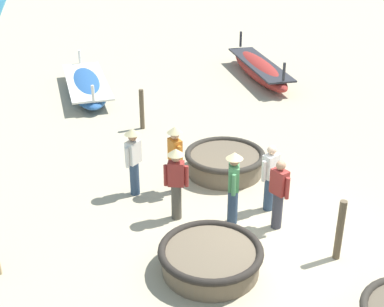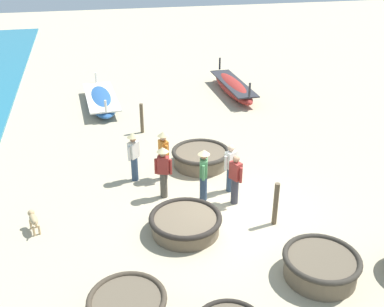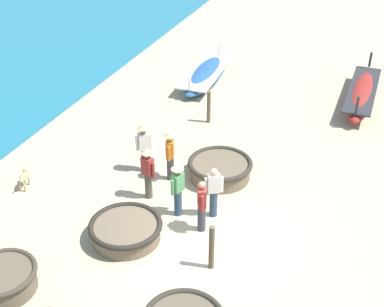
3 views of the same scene
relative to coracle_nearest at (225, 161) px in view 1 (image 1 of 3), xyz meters
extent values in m
plane|color=#BCAD8C|center=(0.09, -2.98, -0.32)|extent=(80.00, 80.00, 0.00)
cylinder|color=brown|center=(0.00, 0.00, -0.07)|extent=(1.87, 1.87, 0.52)
torus|color=#332D26|center=(0.00, 0.00, 0.19)|extent=(2.02, 2.02, 0.15)
cylinder|color=brown|center=(-1.38, -3.67, -0.10)|extent=(1.82, 1.82, 0.45)
torus|color=#28231E|center=(-1.38, -3.67, 0.12)|extent=(1.97, 1.97, 0.15)
ellipsoid|color=#285693|center=(-2.99, 6.90, -0.05)|extent=(1.51, 4.75, 0.55)
cube|color=silver|center=(-2.99, 6.90, 0.13)|extent=(1.54, 4.37, 0.06)
cylinder|color=silver|center=(-3.09, 9.06, 0.43)|extent=(0.10, 0.10, 0.50)
cylinder|color=silver|center=(-2.90, 4.75, 0.43)|extent=(0.10, 0.10, 0.50)
ellipsoid|color=maroon|center=(3.51, 7.09, 0.03)|extent=(1.00, 5.05, 0.70)
cube|color=#2D2D33|center=(3.51, 7.09, 0.25)|extent=(1.04, 4.65, 0.06)
cylinder|color=#2D2D33|center=(3.51, 9.42, 0.64)|extent=(0.10, 0.10, 0.63)
cylinder|color=#2D2D33|center=(3.51, 4.77, 0.64)|extent=(0.10, 0.10, 0.63)
cylinder|color=#383842|center=(-1.40, -0.63, 0.09)|extent=(0.22, 0.22, 0.82)
cube|color=orange|center=(-1.40, -0.63, 0.77)|extent=(0.30, 0.39, 0.54)
sphere|color=tan|center=(-1.40, -0.63, 1.15)|extent=(0.20, 0.20, 0.20)
cylinder|color=orange|center=(-1.34, -0.84, 0.72)|extent=(0.09, 0.09, 0.48)
cylinder|color=orange|center=(-1.46, -0.42, 0.72)|extent=(0.09, 0.09, 0.48)
cone|color=#D1BC84|center=(-1.40, -0.63, 1.28)|extent=(0.36, 0.36, 0.14)
cylinder|color=#383842|center=(0.36, -2.60, 0.09)|extent=(0.22, 0.22, 0.82)
cube|color=maroon|center=(0.36, -2.60, 0.77)|extent=(0.34, 0.40, 0.54)
sphere|color=#A37556|center=(0.36, -2.60, 1.15)|extent=(0.20, 0.20, 0.20)
cylinder|color=maroon|center=(0.45, -2.80, 0.72)|extent=(0.09, 0.09, 0.48)
cylinder|color=maroon|center=(0.27, -2.40, 0.72)|extent=(0.09, 0.09, 0.48)
cylinder|color=#4C473D|center=(-1.62, -1.75, 0.09)|extent=(0.22, 0.22, 0.82)
cube|color=maroon|center=(-1.62, -1.75, 0.77)|extent=(0.39, 0.32, 0.54)
sphere|color=#A37556|center=(-1.62, -1.75, 1.15)|extent=(0.20, 0.20, 0.20)
cylinder|color=maroon|center=(-1.41, -1.82, 0.72)|extent=(0.09, 0.09, 0.48)
cylinder|color=maroon|center=(-1.82, -1.68, 0.72)|extent=(0.09, 0.09, 0.48)
cone|color=#D1BC84|center=(-1.62, -1.75, 1.28)|extent=(0.36, 0.36, 0.14)
cylinder|color=#2D425B|center=(0.45, -1.89, 0.09)|extent=(0.22, 0.22, 0.82)
cube|color=silver|center=(0.45, -1.89, 0.77)|extent=(0.40, 0.35, 0.54)
sphere|color=#DBB28E|center=(0.45, -1.89, 1.15)|extent=(0.20, 0.20, 0.20)
cylinder|color=silver|center=(0.25, -1.99, 0.72)|extent=(0.09, 0.09, 0.48)
cylinder|color=silver|center=(0.64, -1.78, 0.72)|extent=(0.09, 0.09, 0.48)
cylinder|color=#2D425B|center=(-2.35, -0.51, 0.09)|extent=(0.22, 0.22, 0.82)
cube|color=silver|center=(-2.35, -0.51, 0.77)|extent=(0.40, 0.39, 0.54)
sphere|color=#A37556|center=(-2.35, -0.51, 1.15)|extent=(0.20, 0.20, 0.20)
cylinder|color=silver|center=(-2.18, -0.35, 0.72)|extent=(0.09, 0.09, 0.48)
cylinder|color=silver|center=(-2.51, -0.66, 0.72)|extent=(0.09, 0.09, 0.48)
cone|color=#D1BC84|center=(-2.35, -0.51, 1.28)|extent=(0.36, 0.36, 0.14)
cylinder|color=#2D425B|center=(-0.49, -2.20, 0.09)|extent=(0.22, 0.22, 0.82)
cube|color=#4C8E56|center=(-0.49, -2.20, 0.77)|extent=(0.31, 0.39, 0.54)
sphere|color=#A37556|center=(-0.49, -2.20, 1.15)|extent=(0.20, 0.20, 0.20)
cylinder|color=#4C8E56|center=(-0.56, -2.41, 0.72)|extent=(0.09, 0.09, 0.48)
cylinder|color=#4C8E56|center=(-0.43, -1.99, 0.72)|extent=(0.09, 0.09, 0.48)
cone|color=#D1BC84|center=(-0.49, -2.20, 1.28)|extent=(0.36, 0.36, 0.14)
cylinder|color=tan|center=(-5.21, -2.86, -0.18)|extent=(0.06, 0.06, 0.28)
cylinder|color=brown|center=(1.10, -3.88, 0.32)|extent=(0.14, 0.14, 1.28)
cylinder|color=brown|center=(-1.58, 3.32, 0.29)|extent=(0.14, 0.14, 1.23)
camera|label=1|loc=(-3.62, -11.43, 6.05)|focal=50.00mm
camera|label=2|loc=(-3.56, -13.40, 6.92)|focal=42.00mm
camera|label=3|loc=(4.26, -13.26, 9.07)|focal=50.00mm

